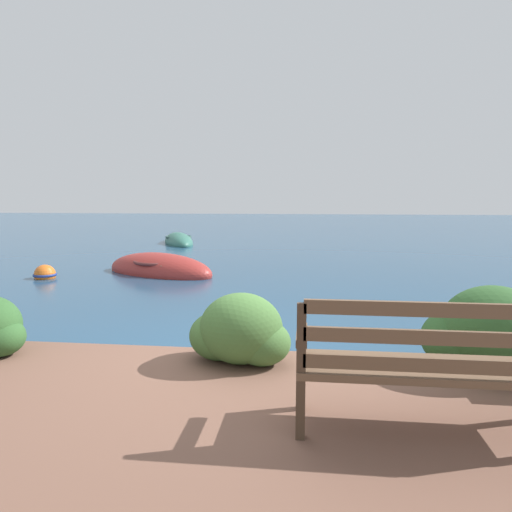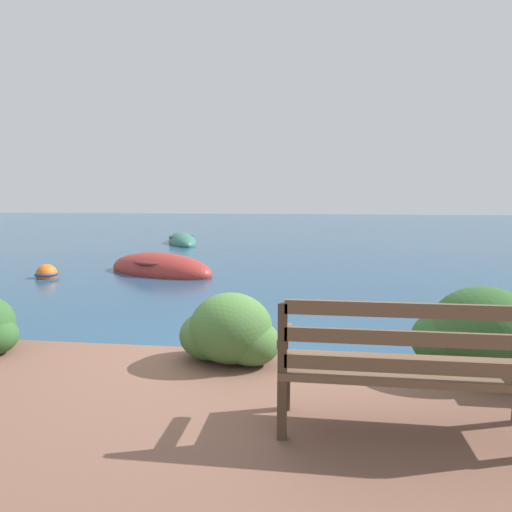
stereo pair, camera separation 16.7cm
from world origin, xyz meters
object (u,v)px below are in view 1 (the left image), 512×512
(rowboat_nearest, at_px, (160,270))
(rowboat_mid, at_px, (179,242))
(mooring_buoy, at_px, (45,275))
(park_bench, at_px, (425,363))

(rowboat_nearest, bearing_deg, rowboat_mid, 126.44)
(mooring_buoy, bearing_deg, rowboat_nearest, 21.54)
(park_bench, distance_m, mooring_buoy, 8.97)
(rowboat_nearest, relative_size, mooring_buoy, 6.34)
(rowboat_nearest, distance_m, rowboat_mid, 6.67)
(rowboat_mid, height_order, mooring_buoy, rowboat_mid)
(rowboat_mid, relative_size, mooring_buoy, 6.41)
(park_bench, relative_size, rowboat_nearest, 0.54)
(mooring_buoy, bearing_deg, rowboat_mid, 83.42)
(park_bench, relative_size, rowboat_mid, 0.53)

